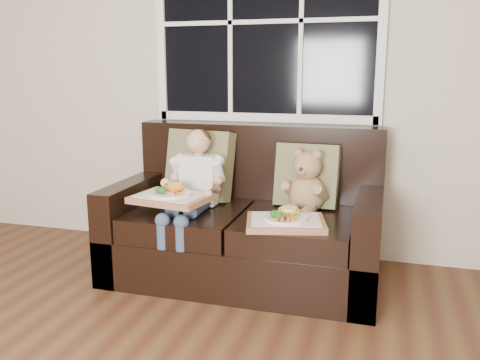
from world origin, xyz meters
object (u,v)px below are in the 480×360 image
(child, at_px, (194,182))
(tray_right, at_px, (286,221))
(teddy_bear, at_px, (307,186))
(tray_left, at_px, (172,196))
(loveseat, at_px, (247,228))

(child, xyz_separation_m, tray_right, (0.64, -0.21, -0.14))
(tray_right, bearing_deg, child, 148.14)
(child, height_order, teddy_bear, child)
(teddy_bear, height_order, tray_right, teddy_bear)
(teddy_bear, bearing_deg, tray_left, -142.66)
(loveseat, relative_size, teddy_bear, 4.13)
(loveseat, height_order, tray_right, loveseat)
(teddy_bear, xyz_separation_m, tray_left, (-0.77, -0.35, -0.04))
(child, relative_size, teddy_bear, 1.88)
(tray_left, bearing_deg, tray_right, 9.06)
(tray_left, bearing_deg, child, 81.11)
(teddy_bear, height_order, tray_left, teddy_bear)
(loveseat, xyz_separation_m, child, (-0.32, -0.11, 0.31))
(loveseat, xyz_separation_m, tray_left, (-0.39, -0.32, 0.27))
(loveseat, bearing_deg, child, -160.26)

